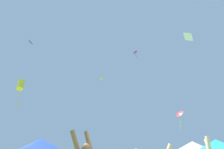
{
  "coord_description": "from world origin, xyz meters",
  "views": [
    {
      "loc": [
        -0.43,
        -4.39,
        1.31
      ],
      "look_at": [
        -0.77,
        10.21,
        10.61
      ],
      "focal_mm": 23.02,
      "sensor_mm": 36.0,
      "label": 1
    }
  ],
  "objects_px": {
    "canopy_tent_teal": "(218,146)",
    "kite_magenta_box": "(135,53)",
    "kite_yellow_box": "(21,85)",
    "kite_yellow_diamond": "(101,80)",
    "kite_blue_delta": "(31,42)",
    "kite_white_diamond": "(189,37)",
    "canopy_tent_blue": "(40,145)",
    "kite_red_delta": "(179,114)",
    "canopy_tent_white": "(194,147)"
  },
  "relations": [
    {
      "from": "kite_yellow_box",
      "to": "kite_magenta_box",
      "type": "bearing_deg",
      "value": 22.02
    },
    {
      "from": "kite_yellow_box",
      "to": "kite_red_delta",
      "type": "distance_m",
      "value": 16.11
    },
    {
      "from": "canopy_tent_teal",
      "to": "kite_yellow_box",
      "type": "xyz_separation_m",
      "value": [
        -15.69,
        -0.48,
        4.83
      ]
    },
    {
      "from": "canopy_tent_teal",
      "to": "kite_magenta_box",
      "type": "relative_size",
      "value": 2.09
    },
    {
      "from": "kite_blue_delta",
      "to": "kite_white_diamond",
      "type": "bearing_deg",
      "value": -9.09
    },
    {
      "from": "canopy_tent_teal",
      "to": "kite_yellow_box",
      "type": "height_order",
      "value": "kite_yellow_box"
    },
    {
      "from": "kite_blue_delta",
      "to": "kite_white_diamond",
      "type": "height_order",
      "value": "kite_blue_delta"
    },
    {
      "from": "kite_yellow_box",
      "to": "kite_red_delta",
      "type": "bearing_deg",
      "value": 16.69
    },
    {
      "from": "canopy_tent_white",
      "to": "kite_red_delta",
      "type": "relative_size",
      "value": 1.81
    },
    {
      "from": "kite_yellow_box",
      "to": "kite_white_diamond",
      "type": "distance_m",
      "value": 22.5
    },
    {
      "from": "canopy_tent_white",
      "to": "kite_white_diamond",
      "type": "height_order",
      "value": "kite_white_diamond"
    },
    {
      "from": "canopy_tent_teal",
      "to": "kite_blue_delta",
      "type": "xyz_separation_m",
      "value": [
        -23.51,
        8.17,
        19.06
      ]
    },
    {
      "from": "kite_magenta_box",
      "to": "canopy_tent_blue",
      "type": "bearing_deg",
      "value": -169.94
    },
    {
      "from": "kite_red_delta",
      "to": "kite_yellow_diamond",
      "type": "relative_size",
      "value": 1.49
    },
    {
      "from": "canopy_tent_white",
      "to": "kite_red_delta",
      "type": "distance_m",
      "value": 3.72
    },
    {
      "from": "kite_white_diamond",
      "to": "kite_yellow_diamond",
      "type": "relative_size",
      "value": 0.92
    },
    {
      "from": "canopy_tent_blue",
      "to": "kite_red_delta",
      "type": "bearing_deg",
      "value": 7.22
    },
    {
      "from": "canopy_tent_teal",
      "to": "canopy_tent_white",
      "type": "bearing_deg",
      "value": 79.71
    },
    {
      "from": "kite_yellow_box",
      "to": "kite_white_diamond",
      "type": "xyz_separation_m",
      "value": [
        19.55,
        4.27,
        10.3
      ]
    },
    {
      "from": "kite_yellow_box",
      "to": "kite_white_diamond",
      "type": "bearing_deg",
      "value": 12.32
    },
    {
      "from": "kite_yellow_box",
      "to": "kite_blue_delta",
      "type": "xyz_separation_m",
      "value": [
        -7.82,
        8.65,
        14.23
      ]
    },
    {
      "from": "kite_red_delta",
      "to": "kite_white_diamond",
      "type": "distance_m",
      "value": 12.27
    },
    {
      "from": "kite_blue_delta",
      "to": "kite_red_delta",
      "type": "distance_m",
      "value": 28.18
    },
    {
      "from": "canopy_tent_teal",
      "to": "kite_blue_delta",
      "type": "height_order",
      "value": "kite_blue_delta"
    },
    {
      "from": "canopy_tent_white",
      "to": "kite_white_diamond",
      "type": "xyz_separation_m",
      "value": [
        2.82,
        -1.95,
        14.61
      ]
    },
    {
      "from": "kite_yellow_diamond",
      "to": "kite_magenta_box",
      "type": "bearing_deg",
      "value": -64.24
    },
    {
      "from": "canopy_tent_blue",
      "to": "kite_magenta_box",
      "type": "xyz_separation_m",
      "value": [
        9.69,
        1.72,
        12.09
      ]
    },
    {
      "from": "canopy_tent_teal",
      "to": "kite_magenta_box",
      "type": "distance_m",
      "value": 13.82
    },
    {
      "from": "kite_yellow_diamond",
      "to": "canopy_tent_blue",
      "type": "bearing_deg",
      "value": -104.37
    },
    {
      "from": "canopy_tent_teal",
      "to": "canopy_tent_white",
      "type": "xyz_separation_m",
      "value": [
        1.04,
        5.74,
        0.51
      ]
    },
    {
      "from": "kite_blue_delta",
      "to": "kite_yellow_diamond",
      "type": "relative_size",
      "value": 0.88
    },
    {
      "from": "kite_magenta_box",
      "to": "canopy_tent_white",
      "type": "bearing_deg",
      "value": 16.79
    },
    {
      "from": "canopy_tent_blue",
      "to": "canopy_tent_white",
      "type": "bearing_deg",
      "value": 12.5
    },
    {
      "from": "canopy_tent_teal",
      "to": "canopy_tent_blue",
      "type": "bearing_deg",
      "value": 170.3
    },
    {
      "from": "canopy_tent_blue",
      "to": "kite_red_delta",
      "type": "distance_m",
      "value": 14.2
    },
    {
      "from": "kite_magenta_box",
      "to": "kite_yellow_box",
      "type": "distance_m",
      "value": 14.44
    },
    {
      "from": "canopy_tent_teal",
      "to": "kite_yellow_diamond",
      "type": "bearing_deg",
      "value": 121.93
    },
    {
      "from": "canopy_tent_teal",
      "to": "kite_blue_delta",
      "type": "relative_size",
      "value": 2.57
    },
    {
      "from": "canopy_tent_blue",
      "to": "kite_yellow_box",
      "type": "relative_size",
      "value": 1.35
    },
    {
      "from": "canopy_tent_teal",
      "to": "canopy_tent_white",
      "type": "relative_size",
      "value": 0.83
    },
    {
      "from": "kite_blue_delta",
      "to": "kite_red_delta",
      "type": "xyz_separation_m",
      "value": [
        23.21,
        -4.03,
        -15.47
      ]
    },
    {
      "from": "canopy_tent_teal",
      "to": "kite_red_delta",
      "type": "bearing_deg",
      "value": 94.15
    },
    {
      "from": "canopy_tent_teal",
      "to": "kite_magenta_box",
      "type": "bearing_deg",
      "value": 136.43
    },
    {
      "from": "kite_yellow_diamond",
      "to": "kite_white_diamond",
      "type": "bearing_deg",
      "value": -42.08
    },
    {
      "from": "kite_yellow_box",
      "to": "kite_blue_delta",
      "type": "relative_size",
      "value": 2.18
    },
    {
      "from": "canopy_tent_teal",
      "to": "canopy_tent_white",
      "type": "height_order",
      "value": "canopy_tent_white"
    },
    {
      "from": "canopy_tent_blue",
      "to": "kite_red_delta",
      "type": "relative_size",
      "value": 1.73
    },
    {
      "from": "canopy_tent_blue",
      "to": "kite_yellow_diamond",
      "type": "bearing_deg",
      "value": 75.63
    },
    {
      "from": "canopy_tent_teal",
      "to": "kite_yellow_box",
      "type": "bearing_deg",
      "value": -178.25
    },
    {
      "from": "canopy_tent_blue",
      "to": "kite_white_diamond",
      "type": "distance_m",
      "value": 23.22
    }
  ]
}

